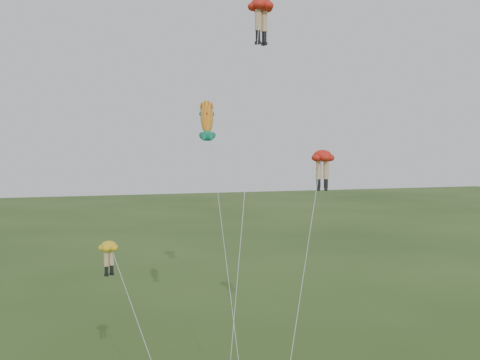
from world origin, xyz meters
name	(u,v)px	position (x,y,z in m)	size (l,w,h in m)	color
legs_kite_red_high	(261,12)	(4.11, 7.12, 22.91)	(5.69, 8.17, 23.80)	red
legs_kite_red_mid	(322,162)	(7.22, 4.61, 13.39)	(6.74, 7.91, 14.14)	red
legs_kite_yellow	(111,256)	(-5.74, 1.86, 8.85)	(3.79, 4.71, 9.58)	gold
fish_kite	(207,119)	(0.62, 7.36, 16.08)	(1.53, 8.99, 17.56)	gold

